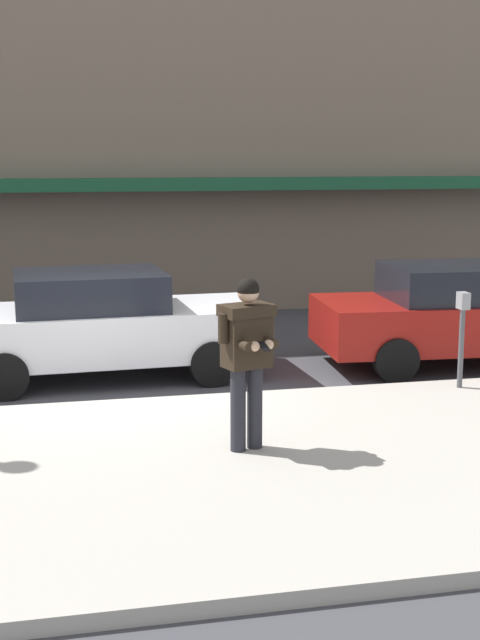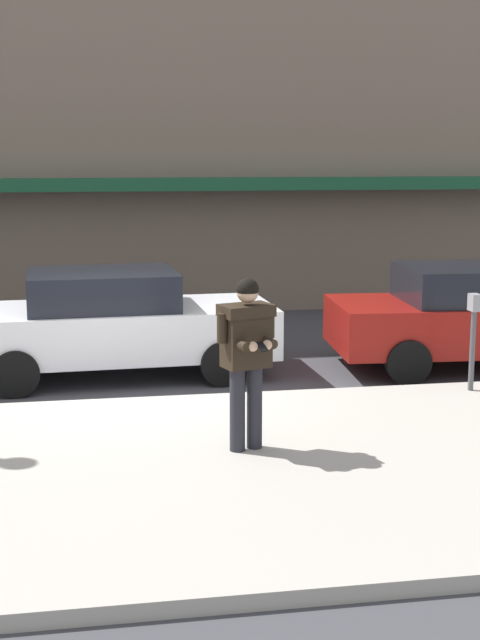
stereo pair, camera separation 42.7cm
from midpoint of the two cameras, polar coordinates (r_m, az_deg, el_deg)
ground_plane at (r=11.58m, az=-6.58°, el=-5.38°), size 80.00×80.00×0.00m
sidewalk at (r=8.98m, az=0.97°, el=-9.62°), size 32.00×5.30×0.14m
curb_paint_line at (r=11.72m, az=-1.69°, el=-5.11°), size 28.00×0.12×0.01m
storefront_facade at (r=19.83m, az=-5.41°, el=17.62°), size 28.00×4.70×11.26m
parked_sedan_mid at (r=12.86m, az=-7.19°, el=-0.17°), size 4.57×2.07×1.54m
man_texting_on_phone at (r=9.08m, az=1.77°, el=-1.63°), size 0.63×0.64×1.81m
parking_meter at (r=11.90m, az=15.71°, el=-0.48°), size 0.12×0.18×1.27m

